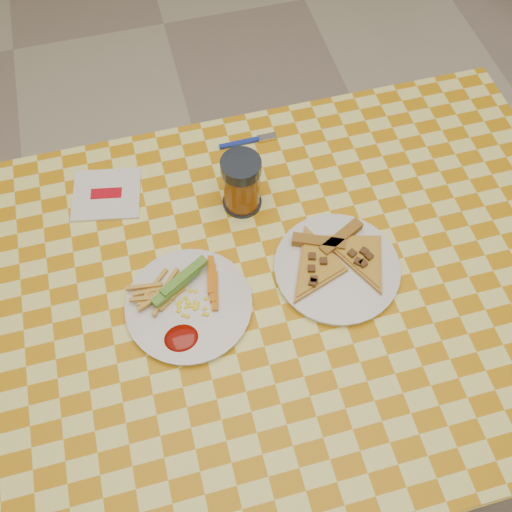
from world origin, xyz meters
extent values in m
plane|color=beige|center=(0.00, 0.00, 0.00)|extent=(8.00, 8.00, 0.00)
cylinder|color=white|center=(-0.54, 0.34, 0.35)|extent=(0.06, 0.06, 0.71)
cylinder|color=white|center=(0.54, 0.34, 0.35)|extent=(0.06, 0.06, 0.71)
cube|color=#4E2D1B|center=(0.00, 0.00, 0.73)|extent=(1.20, 0.80, 0.04)
cylinder|color=silver|center=(-0.16, 0.00, 0.76)|extent=(0.23, 0.23, 0.01)
cylinder|color=silver|center=(0.12, 0.01, 0.76)|extent=(0.28, 0.28, 0.01)
cube|color=#1D5E0E|center=(-0.17, 0.04, 0.79)|extent=(0.11, 0.08, 0.02)
cube|color=#D26909|center=(-0.11, 0.03, 0.78)|extent=(0.06, 0.09, 0.02)
ellipsoid|color=#790902|center=(-0.19, -0.06, 0.77)|extent=(0.06, 0.05, 0.01)
cube|color=#A87526|center=(0.10, 0.06, 0.78)|extent=(0.10, 0.06, 0.02)
cube|color=#A87526|center=(0.15, 0.06, 0.78)|extent=(0.10, 0.07, 0.02)
cylinder|color=black|center=(-0.01, 0.21, 0.76)|extent=(0.08, 0.08, 0.01)
cylinder|color=brown|center=(-0.01, 0.21, 0.81)|extent=(0.07, 0.07, 0.10)
cylinder|color=black|center=(-0.01, 0.21, 0.87)|extent=(0.08, 0.08, 0.03)
cube|color=white|center=(-0.28, 0.29, 0.76)|extent=(0.16, 0.15, 0.01)
cube|color=#B70A18|center=(-0.28, 0.29, 0.76)|extent=(0.07, 0.04, 0.00)
cube|color=#162898|center=(0.02, 0.36, 0.76)|extent=(0.09, 0.01, 0.01)
cube|color=white|center=(0.08, 0.36, 0.76)|extent=(0.04, 0.02, 0.00)
camera|label=1|loc=(-0.16, -0.45, 1.71)|focal=40.00mm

